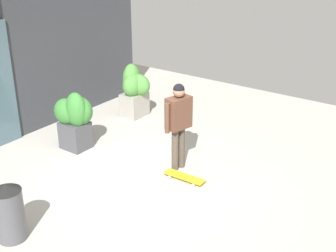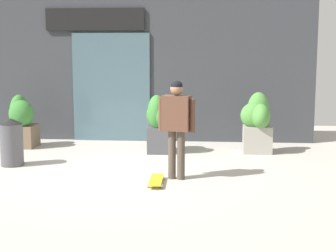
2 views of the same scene
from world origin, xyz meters
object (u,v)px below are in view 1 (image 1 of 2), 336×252
planter_box_mid (75,117)px  skateboard (184,177)px  skateboarder (179,118)px  planter_box_left (134,89)px  trash_bin (9,212)px

planter_box_mid → skateboard: bearing=-85.1°
skateboarder → planter_box_left: skateboarder is taller
planter_box_mid → trash_bin: 3.02m
planter_box_mid → trash_bin: planter_box_mid is taller
skateboard → trash_bin: bearing=-112.6°
planter_box_mid → skateboarder: bearing=-76.4°
skateboarder → planter_box_mid: skateboarder is taller
skateboarder → planter_box_left: (1.55, 2.35, -0.35)m
trash_bin → skateboarder: bearing=-13.2°
skateboarder → trash_bin: bearing=-90.5°
skateboarder → trash_bin: size_ratio=1.85×
skateboard → planter_box_left: planter_box_left is taller
skateboard → planter_box_mid: planter_box_mid is taller
planter_box_left → skateboarder: bearing=-123.4°
skateboarder → skateboard: (-0.31, -0.35, -0.97)m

